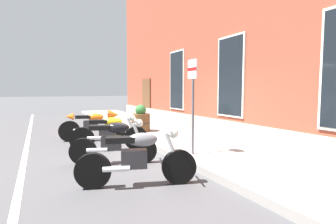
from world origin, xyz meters
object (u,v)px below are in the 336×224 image
Objects in this scene: motorcycle_yellow_naked at (110,133)px; motorcycle_black_naked at (114,142)px; parking_sign at (193,92)px; barrel_planter at (141,120)px; motorcycle_grey_naked at (138,158)px; motorcycle_orange_sport at (95,124)px.

motorcycle_black_naked is (1.36, -0.24, 0.00)m from motorcycle_yellow_naked.
motorcycle_black_naked is at bearing -106.57° from parking_sign.
barrel_planter reaches higher than motorcycle_black_naked.
parking_sign reaches higher than motorcycle_yellow_naked.
motorcycle_black_naked is at bearing -179.90° from motorcycle_grey_naked.
parking_sign is 2.29× the size of barrel_planter.
motorcycle_yellow_naked is 1.38m from motorcycle_black_naked.
barrel_planter is (-1.94, 1.64, 0.07)m from motorcycle_yellow_naked.
motorcycle_grey_naked is 2.07× the size of barrel_planter.
motorcycle_black_naked reaches higher than motorcycle_yellow_naked.
motorcycle_orange_sport is at bearing 177.47° from motorcycle_black_naked.
parking_sign is (0.52, 1.75, 1.13)m from motorcycle_black_naked.
motorcycle_black_naked is 1.57m from motorcycle_grey_naked.
barrel_planter reaches higher than motorcycle_grey_naked.
motorcycle_grey_naked is (1.57, 0.00, -0.00)m from motorcycle_black_naked.
motorcycle_grey_naked reaches higher than motorcycle_yellow_naked.
motorcycle_yellow_naked is (1.58, 0.11, -0.07)m from motorcycle_orange_sport.
parking_sign reaches higher than motorcycle_grey_naked.
parking_sign is at bearing 73.43° from motorcycle_black_naked.
motorcycle_grey_naked is (2.93, -0.24, 0.00)m from motorcycle_yellow_naked.
barrel_planter is (-4.87, 1.87, 0.06)m from motorcycle_grey_naked.
motorcycle_black_naked reaches higher than motorcycle_grey_naked.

